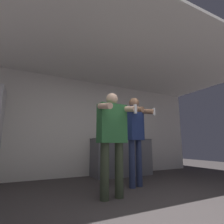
{
  "coord_description": "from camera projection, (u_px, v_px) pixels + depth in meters",
  "views": [
    {
      "loc": [
        -1.5,
        -1.55,
        0.78
      ],
      "look_at": [
        -0.26,
        0.92,
        1.31
      ],
      "focal_mm": 28.0,
      "sensor_mm": 36.0,
      "label": 1
    }
  ],
  "objects": [
    {
      "name": "bottle_amber_bourbon",
      "position": [
        139.0,
        136.0,
        4.97
      ],
      "size": [
        0.08,
        0.08,
        0.24
      ],
      "color": "black",
      "rests_on": "counter"
    },
    {
      "name": "bottle_dark_rum",
      "position": [
        125.0,
        135.0,
        4.76
      ],
      "size": [
        0.09,
        0.09,
        0.31
      ],
      "color": "silver",
      "rests_on": "counter"
    },
    {
      "name": "bottle_clear_vodka",
      "position": [
        111.0,
        135.0,
        4.56
      ],
      "size": [
        0.09,
        0.09,
        0.26
      ],
      "color": "black",
      "rests_on": "counter"
    },
    {
      "name": "wall_back",
      "position": [
        87.0,
        127.0,
        4.72
      ],
      "size": [
        7.0,
        0.06,
        2.55
      ],
      "color": "silver",
      "rests_on": "ground_plane"
    },
    {
      "name": "person_man_side",
      "position": [
        135.0,
        131.0,
        3.49
      ],
      "size": [
        0.53,
        0.56,
        1.75
      ],
      "color": "navy",
      "rests_on": "ground_plane"
    },
    {
      "name": "ceiling_slab",
      "position": [
        111.0,
        58.0,
        3.65
      ],
      "size": [
        7.0,
        3.46,
        0.05
      ],
      "color": "silver",
      "rests_on": "wall_back"
    },
    {
      "name": "ground_plane",
      "position": [
        172.0,
        219.0,
        1.87
      ],
      "size": [
        14.0,
        14.0,
        0.0
      ],
      "primitive_type": "plane",
      "color": "#383333"
    },
    {
      "name": "person_woman_foreground",
      "position": [
        112.0,
        134.0,
        2.74
      ],
      "size": [
        0.54,
        0.46,
        1.62
      ],
      "color": "#38422D",
      "rests_on": "ground_plane"
    },
    {
      "name": "counter",
      "position": [
        121.0,
        157.0,
        4.67
      ],
      "size": [
        1.61,
        0.64,
        0.95
      ],
      "color": "slate",
      "rests_on": "ground_plane"
    }
  ]
}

